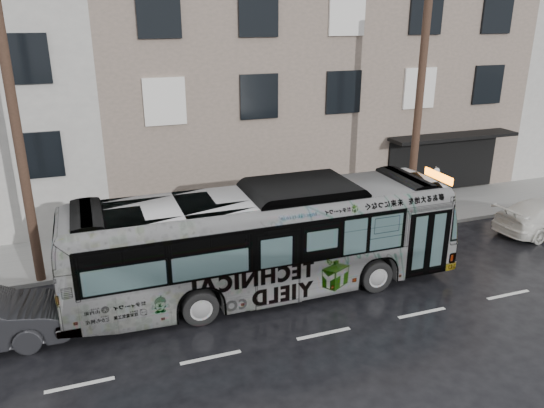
{
  "coord_description": "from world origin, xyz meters",
  "views": [
    {
      "loc": [
        -5.6,
        -13.87,
        8.36
      ],
      "look_at": [
        0.27,
        2.5,
        2.1
      ],
      "focal_mm": 35.0,
      "sensor_mm": 36.0,
      "label": 1
    }
  ],
  "objects_px": {
    "utility_pole_rear": "(19,145)",
    "sign_post": "(433,195)",
    "bus": "(265,240)",
    "utility_pole_front": "(418,116)"
  },
  "relations": [
    {
      "from": "utility_pole_rear",
      "to": "sign_post",
      "type": "xyz_separation_m",
      "value": [
        15.1,
        0.0,
        -3.3
      ]
    },
    {
      "from": "bus",
      "to": "sign_post",
      "type": "bearing_deg",
      "value": -70.92
    },
    {
      "from": "utility_pole_rear",
      "to": "bus",
      "type": "bearing_deg",
      "value": -23.0
    },
    {
      "from": "utility_pole_front",
      "to": "bus",
      "type": "distance_m",
      "value": 8.29
    },
    {
      "from": "utility_pole_rear",
      "to": "sign_post",
      "type": "height_order",
      "value": "utility_pole_rear"
    },
    {
      "from": "utility_pole_front",
      "to": "sign_post",
      "type": "distance_m",
      "value": 3.48
    },
    {
      "from": "sign_post",
      "to": "bus",
      "type": "bearing_deg",
      "value": -160.84
    },
    {
      "from": "utility_pole_front",
      "to": "bus",
      "type": "bearing_deg",
      "value": -158.18
    },
    {
      "from": "sign_post",
      "to": "bus",
      "type": "xyz_separation_m",
      "value": [
        -8.3,
        -2.88,
        0.38
      ]
    },
    {
      "from": "utility_pole_front",
      "to": "sign_post",
      "type": "bearing_deg",
      "value": 0.0
    }
  ]
}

